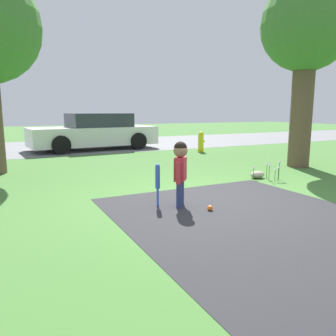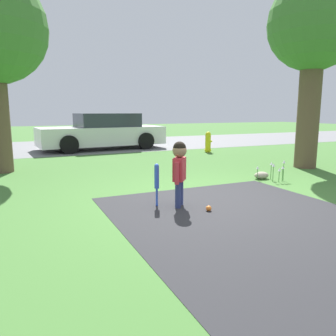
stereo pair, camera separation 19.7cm
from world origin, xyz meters
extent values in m
plane|color=#3D6B2D|center=(0.00, 0.00, 0.00)|extent=(60.00, 60.00, 0.00)
cube|color=slate|center=(0.00, 9.46, 0.00)|extent=(40.00, 6.00, 0.01)
cylinder|color=navy|center=(-0.70, -0.05, 0.20)|extent=(0.08, 0.08, 0.40)
cylinder|color=navy|center=(-0.60, 0.08, 0.20)|extent=(0.08, 0.08, 0.40)
cube|color=#BF2D38|center=(-0.65, 0.02, 0.57)|extent=(0.28, 0.30, 0.34)
cylinder|color=#BF2D38|center=(-0.75, -0.11, 0.53)|extent=(0.07, 0.07, 0.32)
cylinder|color=#BF2D38|center=(-0.55, 0.14, 0.53)|extent=(0.07, 0.07, 0.32)
sphere|color=#997051|center=(-0.65, 0.02, 0.84)|extent=(0.21, 0.21, 0.21)
sphere|color=black|center=(-0.65, 0.02, 0.87)|extent=(0.19, 0.19, 0.19)
sphere|color=blue|center=(-0.95, 0.17, 0.02)|extent=(0.04, 0.04, 0.04)
cylinder|color=blue|center=(-0.95, 0.17, 0.14)|extent=(0.03, 0.03, 0.27)
cylinder|color=blue|center=(-0.95, 0.17, 0.44)|extent=(0.07, 0.07, 0.34)
sphere|color=blue|center=(-0.95, 0.17, 0.61)|extent=(0.07, 0.07, 0.07)
sphere|color=orange|center=(-0.38, -0.37, 0.04)|extent=(0.08, 0.08, 0.08)
cylinder|color=yellow|center=(3.20, 5.49, 0.31)|extent=(0.19, 0.19, 0.62)
sphere|color=yellow|center=(3.20, 5.49, 0.62)|extent=(0.18, 0.18, 0.18)
cylinder|color=yellow|center=(3.20, 5.49, 0.07)|extent=(0.24, 0.24, 0.05)
cylinder|color=yellow|center=(3.30, 5.49, 0.37)|extent=(0.09, 0.07, 0.07)
cube|color=silver|center=(0.09, 8.00, 0.50)|extent=(4.64, 2.12, 0.66)
cube|color=#2D333D|center=(0.32, 8.02, 1.08)|extent=(2.28, 1.73, 0.49)
cylinder|color=black|center=(-1.24, 7.00, 0.31)|extent=(0.63, 0.23, 0.62)
cylinder|color=black|center=(-1.37, 8.80, 0.31)|extent=(0.63, 0.23, 0.62)
cylinder|color=black|center=(1.56, 7.21, 0.31)|extent=(0.63, 0.23, 0.62)
cylinder|color=black|center=(1.42, 9.01, 0.31)|extent=(0.63, 0.23, 0.62)
cylinder|color=brown|center=(3.78, 1.79, 1.42)|extent=(0.53, 0.53, 2.84)
sphere|color=#427A33|center=(3.78, 1.79, 3.45)|extent=(2.20, 2.20, 2.20)
cylinder|color=#38702D|center=(1.91, 0.69, 0.11)|extent=(0.01, 0.01, 0.23)
cone|color=silver|center=(1.91, 0.69, 0.26)|extent=(0.06, 0.06, 0.06)
cylinder|color=#38702D|center=(2.10, 0.78, 0.18)|extent=(0.01, 0.01, 0.36)
cone|color=silver|center=(2.10, 0.78, 0.39)|extent=(0.06, 0.06, 0.06)
cylinder|color=#38702D|center=(1.67, 1.05, 0.12)|extent=(0.01, 0.01, 0.23)
cone|color=silver|center=(1.67, 1.05, 0.26)|extent=(0.06, 0.06, 0.06)
cylinder|color=#38702D|center=(1.95, 0.97, 0.15)|extent=(0.01, 0.01, 0.31)
cone|color=silver|center=(1.95, 0.97, 0.34)|extent=(0.06, 0.06, 0.06)
cylinder|color=#38702D|center=(1.83, 0.78, 0.16)|extent=(0.01, 0.01, 0.31)
cone|color=silver|center=(1.83, 0.78, 0.34)|extent=(0.06, 0.06, 0.06)
cylinder|color=#38702D|center=(1.99, 0.69, 0.13)|extent=(0.01, 0.01, 0.27)
cone|color=silver|center=(1.99, 0.69, 0.30)|extent=(0.06, 0.06, 0.06)
ellipsoid|color=#9E937F|center=(1.82, 1.10, 0.08)|extent=(0.33, 0.23, 0.15)
camera|label=1|loc=(-2.94, -4.10, 1.40)|focal=35.00mm
camera|label=2|loc=(-2.76, -4.19, 1.40)|focal=35.00mm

